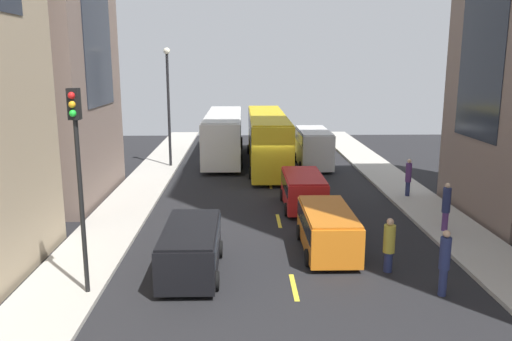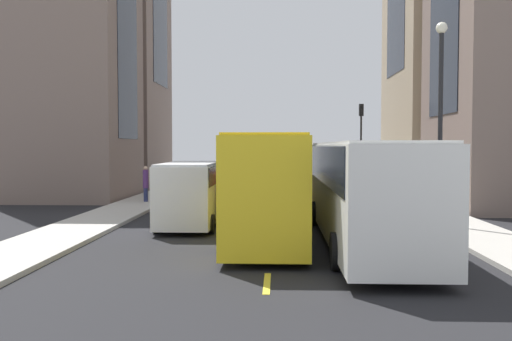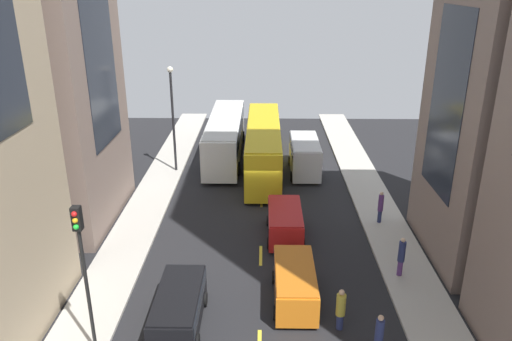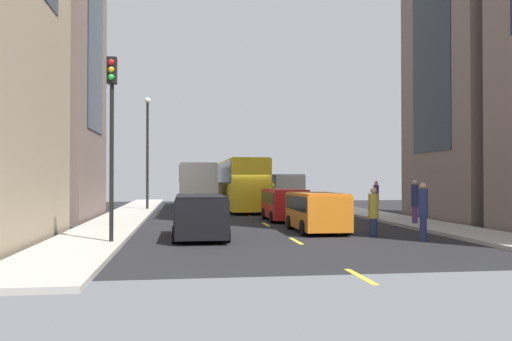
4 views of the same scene
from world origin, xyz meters
name	(u,v)px [view 3 (image 3 of 4)]	position (x,y,z in m)	size (l,w,h in m)	color
ground_plane	(261,201)	(0.00, 0.00, 0.00)	(41.44, 41.44, 0.00)	black
sidewalk_west	(151,199)	(-7.39, 0.00, 0.07)	(2.67, 44.00, 0.15)	#B2ADA3
sidewalk_east	(373,200)	(7.39, 0.00, 0.07)	(2.67, 44.00, 0.15)	#B2ADA3
lane_stripe_2	(261,256)	(0.00, -7.00, 0.01)	(0.16, 2.00, 0.01)	yellow
lane_stripe_3	(261,201)	(0.00, 0.00, 0.01)	(0.16, 2.00, 0.01)	yellow
lane_stripe_4	(262,164)	(0.00, 7.00, 0.01)	(0.16, 2.00, 0.01)	yellow
lane_stripe_5	(262,137)	(0.00, 14.00, 0.01)	(0.16, 2.00, 0.01)	yellow
lane_stripe_6	(263,118)	(0.00, 21.00, 0.01)	(0.16, 2.00, 0.01)	yellow
building_west_1	(8,37)	(-13.79, -2.51, 10.86)	(9.84, 8.77, 21.73)	#7A665B
city_bus_white	(225,134)	(-3.03, 8.63, 2.01)	(2.80, 12.81, 3.35)	silver
streetcar_yellow	(263,143)	(0.10, 5.94, 2.12)	(2.70, 13.79, 3.59)	yellow
delivery_van_white	(305,154)	(3.21, 5.14, 1.51)	(2.25, 5.32, 2.58)	white
car_orange_0	(295,282)	(1.57, -10.87, 0.98)	(2.00, 4.42, 1.66)	orange
car_red_1	(285,221)	(1.36, -4.87, 1.00)	(2.06, 4.29, 1.70)	red
car_black_2	(179,306)	(-3.41, -12.72, 0.97)	(2.03, 4.49, 1.64)	black
pedestrian_waiting_curb	(341,309)	(3.37, -12.82, 1.00)	(0.40, 0.40, 1.92)	navy
pedestrian_crossing_near	(379,337)	(4.54, -14.70, 1.14)	(0.34, 0.34, 2.12)	navy
pedestrian_walking_far	(401,256)	(6.85, -8.94, 1.24)	(0.34, 0.34, 2.05)	#593372
pedestrian_crossing_mid	(381,206)	(7.09, -3.27, 1.21)	(0.31, 0.31, 1.98)	navy
traffic_light_near_corner	(82,255)	(-6.45, -14.45, 4.45)	(0.32, 0.44, 6.23)	black
streetlamp_near	(172,109)	(-6.55, 5.18, 4.90)	(0.44, 0.44, 7.86)	black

